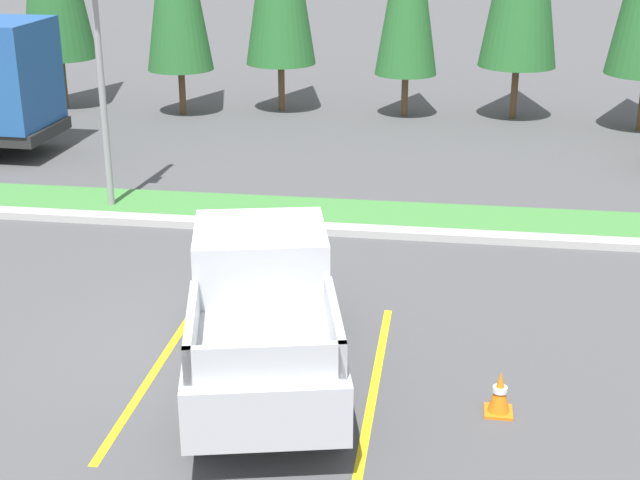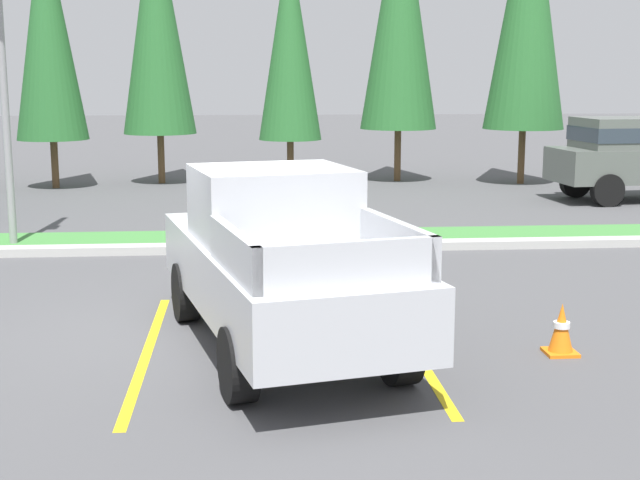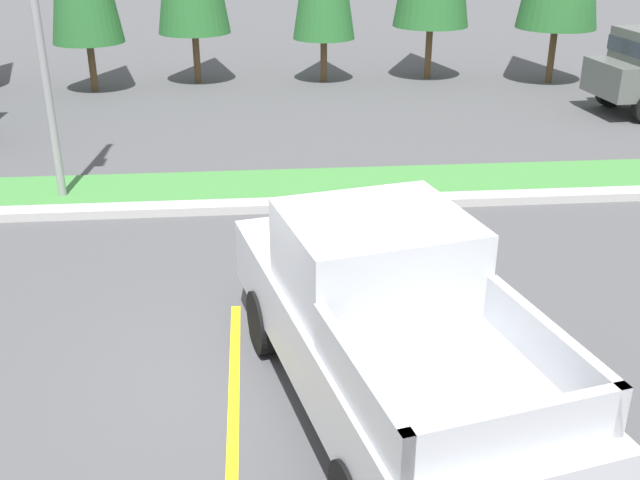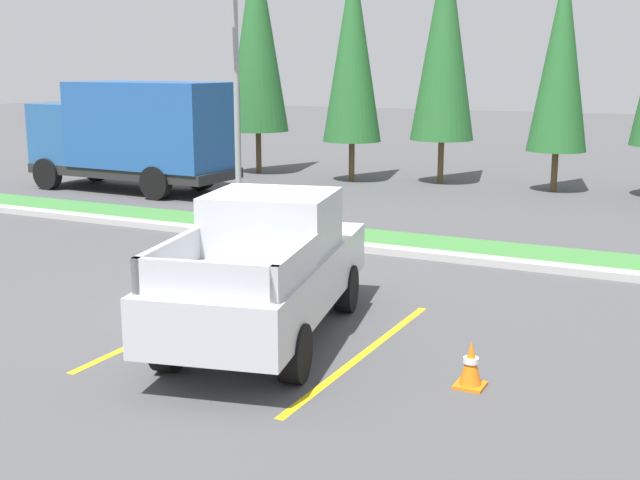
% 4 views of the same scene
% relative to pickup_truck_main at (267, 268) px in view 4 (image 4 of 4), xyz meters
% --- Properties ---
extents(ground_plane, '(120.00, 120.00, 0.00)m').
position_rel_pickup_truck_main_xyz_m(ground_plane, '(-0.80, 0.79, -1.04)').
color(ground_plane, '#4C4C4F').
extents(parking_line_near, '(0.12, 4.80, 0.01)m').
position_rel_pickup_truck_main_xyz_m(parking_line_near, '(-1.54, -0.05, -1.04)').
color(parking_line_near, yellow).
rests_on(parking_line_near, ground).
extents(parking_line_far, '(0.12, 4.80, 0.01)m').
position_rel_pickup_truck_main_xyz_m(parking_line_far, '(1.56, -0.05, -1.04)').
color(parking_line_far, yellow).
rests_on(parking_line_far, ground).
extents(curb_strip, '(56.00, 0.40, 0.15)m').
position_rel_pickup_truck_main_xyz_m(curb_strip, '(-0.80, 5.79, -0.97)').
color(curb_strip, '#B2B2AD').
rests_on(curb_strip, ground).
extents(grass_median, '(56.00, 1.80, 0.06)m').
position_rel_pickup_truck_main_xyz_m(grass_median, '(-0.80, 6.89, -1.01)').
color(grass_median, '#42843D').
rests_on(grass_median, ground).
extents(pickup_truck_main, '(3.02, 5.51, 2.10)m').
position_rel_pickup_truck_main_xyz_m(pickup_truck_main, '(0.00, 0.00, 0.00)').
color(pickup_truck_main, black).
rests_on(pickup_truck_main, ground).
extents(cargo_truck_distant, '(6.86, 2.65, 3.40)m').
position_rel_pickup_truck_main_xyz_m(cargo_truck_distant, '(-10.84, 10.40, 0.81)').
color(cargo_truck_distant, black).
rests_on(cargo_truck_distant, ground).
extents(street_light, '(0.24, 1.49, 6.67)m').
position_rel_pickup_truck_main_xyz_m(street_light, '(-4.71, 6.54, 2.84)').
color(street_light, gray).
rests_on(street_light, ground).
extents(cypress_tree_leftmost, '(2.23, 2.23, 8.56)m').
position_rel_pickup_truck_main_xyz_m(cypress_tree_leftmost, '(-9.67, 15.92, 4.01)').
color(cypress_tree_leftmost, brown).
rests_on(cypress_tree_leftmost, ground).
extents(cypress_tree_left_inner, '(1.97, 1.97, 7.58)m').
position_rel_pickup_truck_main_xyz_m(cypress_tree_left_inner, '(-5.72, 15.51, 3.42)').
color(cypress_tree_left_inner, brown).
rests_on(cypress_tree_left_inner, ground).
extents(cypress_tree_center, '(2.11, 2.11, 8.11)m').
position_rel_pickup_truck_main_xyz_m(cypress_tree_center, '(-2.83, 16.40, 3.73)').
color(cypress_tree_center, brown).
rests_on(cypress_tree_center, ground).
extents(cypress_tree_right_inner, '(1.84, 1.84, 7.06)m').
position_rel_pickup_truck_main_xyz_m(cypress_tree_right_inner, '(0.96, 16.23, 3.12)').
color(cypress_tree_right_inner, brown).
rests_on(cypress_tree_right_inner, ground).
extents(traffic_cone, '(0.36, 0.36, 0.60)m').
position_rel_pickup_truck_main_xyz_m(traffic_cone, '(3.21, -0.54, -0.75)').
color(traffic_cone, orange).
rests_on(traffic_cone, ground).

